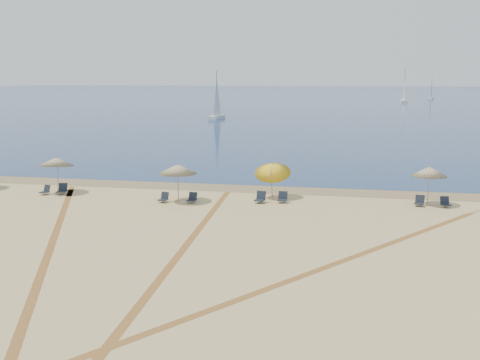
{
  "coord_description": "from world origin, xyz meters",
  "views": [
    {
      "loc": [
        6.11,
        -11.79,
        7.35
      ],
      "look_at": [
        0.0,
        20.0,
        1.3
      ],
      "focal_mm": 41.61,
      "sensor_mm": 36.0,
      "label": 1
    }
  ],
  "objects_px": {
    "chair_2": "(45,190)",
    "chair_6": "(260,198)",
    "chair_9": "(445,203)",
    "sailboat_2": "(404,92)",
    "sailboat_1": "(217,104)",
    "sailboat_0": "(431,93)",
    "umbrella_2": "(178,169)",
    "umbrella_1": "(56,162)",
    "chair_8": "(420,201)",
    "chair_4": "(164,198)",
    "chair_5": "(192,198)",
    "chair_3": "(62,189)",
    "umbrella_4": "(429,171)",
    "chair_7": "(283,198)",
    "umbrella_3": "(273,169)"
  },
  "relations": [
    {
      "from": "sailboat_0",
      "to": "sailboat_2",
      "type": "bearing_deg",
      "value": -98.88
    },
    {
      "from": "chair_2",
      "to": "chair_7",
      "type": "height_order",
      "value": "chair_7"
    },
    {
      "from": "chair_6",
      "to": "sailboat_1",
      "type": "relative_size",
      "value": 0.09
    },
    {
      "from": "chair_9",
      "to": "sailboat_1",
      "type": "bearing_deg",
      "value": 102.08
    },
    {
      "from": "chair_4",
      "to": "chair_9",
      "type": "xyz_separation_m",
      "value": [
        16.19,
        1.79,
        0.01
      ]
    },
    {
      "from": "umbrella_1",
      "to": "chair_5",
      "type": "height_order",
      "value": "umbrella_1"
    },
    {
      "from": "chair_7",
      "to": "sailboat_2",
      "type": "distance_m",
      "value": 134.97
    },
    {
      "from": "chair_5",
      "to": "chair_7",
      "type": "xyz_separation_m",
      "value": [
        5.24,
        1.07,
        0.02
      ]
    },
    {
      "from": "chair_4",
      "to": "chair_5",
      "type": "distance_m",
      "value": 1.7
    },
    {
      "from": "sailboat_1",
      "to": "chair_7",
      "type": "bearing_deg",
      "value": -68.66
    },
    {
      "from": "chair_3",
      "to": "sailboat_2",
      "type": "bearing_deg",
      "value": 66.53
    },
    {
      "from": "umbrella_3",
      "to": "chair_5",
      "type": "height_order",
      "value": "umbrella_3"
    },
    {
      "from": "umbrella_2",
      "to": "chair_8",
      "type": "xyz_separation_m",
      "value": [
        14.01,
        1.42,
        -1.68
      ]
    },
    {
      "from": "umbrella_1",
      "to": "chair_7",
      "type": "distance_m",
      "value": 14.62
    },
    {
      "from": "umbrella_4",
      "to": "chair_6",
      "type": "bearing_deg",
      "value": -171.66
    },
    {
      "from": "umbrella_1",
      "to": "chair_4",
      "type": "bearing_deg",
      "value": -10.31
    },
    {
      "from": "chair_3",
      "to": "chair_9",
      "type": "relative_size",
      "value": 1.07
    },
    {
      "from": "umbrella_4",
      "to": "chair_3",
      "type": "xyz_separation_m",
      "value": [
        -22.38,
        -1.29,
        -1.65
      ]
    },
    {
      "from": "umbrella_2",
      "to": "umbrella_4",
      "type": "bearing_deg",
      "value": 7.55
    },
    {
      "from": "chair_2",
      "to": "sailboat_2",
      "type": "bearing_deg",
      "value": 95.42
    },
    {
      "from": "chair_5",
      "to": "chair_3",
      "type": "bearing_deg",
      "value": -179.83
    },
    {
      "from": "chair_6",
      "to": "sailboat_2",
      "type": "relative_size",
      "value": 0.08
    },
    {
      "from": "chair_6",
      "to": "chair_9",
      "type": "bearing_deg",
      "value": 14.15
    },
    {
      "from": "chair_2",
      "to": "chair_5",
      "type": "xyz_separation_m",
      "value": [
        9.74,
        -0.5,
        0.01
      ]
    },
    {
      "from": "chair_3",
      "to": "chair_8",
      "type": "height_order",
      "value": "chair_3"
    },
    {
      "from": "chair_9",
      "to": "sailboat_2",
      "type": "height_order",
      "value": "sailboat_2"
    },
    {
      "from": "umbrella_3",
      "to": "sailboat_1",
      "type": "xyz_separation_m",
      "value": [
        -18.03,
        61.9,
        0.73
      ]
    },
    {
      "from": "umbrella_2",
      "to": "sailboat_0",
      "type": "distance_m",
      "value": 164.03
    },
    {
      "from": "umbrella_2",
      "to": "umbrella_4",
      "type": "distance_m",
      "value": 14.65
    },
    {
      "from": "chair_2",
      "to": "sailboat_2",
      "type": "xyz_separation_m",
      "value": [
        34.25,
        134.14,
        2.64
      ]
    },
    {
      "from": "chair_2",
      "to": "chair_6",
      "type": "distance_m",
      "value": 13.71
    },
    {
      "from": "umbrella_1",
      "to": "chair_3",
      "type": "bearing_deg",
      "value": -33.37
    },
    {
      "from": "chair_7",
      "to": "umbrella_3",
      "type": "bearing_deg",
      "value": 123.55
    },
    {
      "from": "umbrella_2",
      "to": "umbrella_3",
      "type": "relative_size",
      "value": 0.92
    },
    {
      "from": "umbrella_2",
      "to": "chair_4",
      "type": "bearing_deg",
      "value": -151.55
    },
    {
      "from": "umbrella_3",
      "to": "chair_9",
      "type": "distance_m",
      "value": 10.16
    },
    {
      "from": "chair_9",
      "to": "sailboat_2",
      "type": "distance_m",
      "value": 133.44
    },
    {
      "from": "umbrella_2",
      "to": "chair_4",
      "type": "xyz_separation_m",
      "value": [
        -0.77,
        -0.42,
        -1.69
      ]
    },
    {
      "from": "umbrella_2",
      "to": "chair_7",
      "type": "xyz_separation_m",
      "value": [
        6.16,
        0.84,
        -1.67
      ]
    },
    {
      "from": "umbrella_1",
      "to": "chair_6",
      "type": "xyz_separation_m",
      "value": [
        13.24,
        -0.45,
        -1.71
      ]
    },
    {
      "from": "umbrella_3",
      "to": "chair_7",
      "type": "height_order",
      "value": "umbrella_3"
    },
    {
      "from": "chair_5",
      "to": "chair_6",
      "type": "xyz_separation_m",
      "value": [
        3.96,
        0.75,
        0.03
      ]
    },
    {
      "from": "umbrella_2",
      "to": "umbrella_1",
      "type": "bearing_deg",
      "value": 173.44
    },
    {
      "from": "chair_3",
      "to": "sailboat_1",
      "type": "xyz_separation_m",
      "value": [
        -4.78,
        63.27,
        2.23
      ]
    },
    {
      "from": "umbrella_2",
      "to": "sailboat_2",
      "type": "xyz_separation_m",
      "value": [
        25.43,
        134.4,
        0.95
      ]
    },
    {
      "from": "chair_2",
      "to": "chair_9",
      "type": "xyz_separation_m",
      "value": [
        24.24,
        1.11,
        0.01
      ]
    },
    {
      "from": "umbrella_3",
      "to": "umbrella_1",
      "type": "bearing_deg",
      "value": -175.65
    },
    {
      "from": "chair_6",
      "to": "sailboat_0",
      "type": "bearing_deg",
      "value": 88.34
    },
    {
      "from": "chair_6",
      "to": "chair_9",
      "type": "distance_m",
      "value": 10.57
    },
    {
      "from": "umbrella_4",
      "to": "sailboat_2",
      "type": "relative_size",
      "value": 0.24
    }
  ]
}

